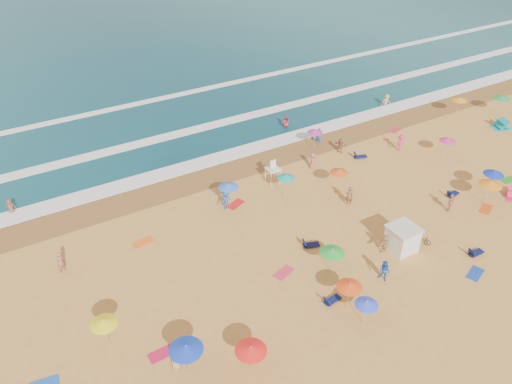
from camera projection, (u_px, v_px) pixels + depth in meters
ground at (320, 233)px, 41.10m from camera, size 220.00×220.00×0.00m
ocean at (73, 7)px, 100.94m from camera, size 220.00×140.00×0.18m
wet_sand at (246, 165)px, 50.00m from camera, size 220.00×220.00×0.00m
surf_foam at (208, 129)px, 56.23m from camera, size 200.00×18.70×0.05m
cabana at (402, 239)px, 38.93m from camera, size 2.00×2.00×2.00m
cabana_roof at (404, 228)px, 38.33m from camera, size 2.20×2.20×0.12m
bicycle at (421, 239)px, 39.84m from camera, size 1.28×1.62×0.82m
lifeguard_stand at (273, 173)px, 46.76m from camera, size 1.20×1.20×2.10m
beach_umbrellas at (343, 203)px, 40.94m from camera, size 64.02×22.51×0.77m
loungers at (412, 225)px, 41.77m from camera, size 56.95×20.54×0.34m
towels at (321, 251)px, 39.24m from camera, size 44.75×27.17×0.03m
popup_tents at (509, 154)px, 50.69m from camera, size 13.15×12.15×1.20m
beachgoers at (315, 173)px, 47.25m from camera, size 44.20×24.98×2.14m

